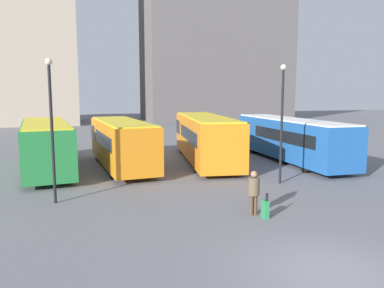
% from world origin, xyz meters
% --- Properties ---
extents(ground_plane, '(160.00, 160.00, 0.00)m').
position_xyz_m(ground_plane, '(0.00, 0.00, 0.00)').
color(ground_plane, slate).
extents(building_block_right, '(25.01, 11.71, 26.99)m').
position_xyz_m(building_block_right, '(17.90, 55.18, 13.50)').
color(building_block_right, '#5B5656').
rests_on(building_block_right, ground_plane).
extents(bus_0, '(3.50, 10.41, 2.86)m').
position_xyz_m(bus_0, '(-7.69, 15.90, 1.56)').
color(bus_0, '#237A38').
rests_on(bus_0, ground_plane).
extents(bus_1, '(3.16, 9.58, 2.88)m').
position_xyz_m(bus_1, '(-3.36, 15.43, 1.56)').
color(bus_1, orange).
rests_on(bus_1, ground_plane).
extents(bus_2, '(4.35, 11.74, 3.02)m').
position_xyz_m(bus_2, '(2.24, 16.01, 1.64)').
color(bus_2, orange).
rests_on(bus_2, ground_plane).
extents(bus_3, '(2.87, 12.02, 2.84)m').
position_xyz_m(bus_3, '(7.69, 14.50, 1.56)').
color(bus_3, '#1E56A3').
rests_on(bus_3, ground_plane).
extents(traveler, '(0.43, 0.43, 1.67)m').
position_xyz_m(traveler, '(0.22, 4.73, 0.99)').
color(traveler, '#4C3828').
rests_on(traveler, ground_plane).
extents(suitcase, '(0.18, 0.32, 0.96)m').
position_xyz_m(suitcase, '(0.46, 4.27, 0.34)').
color(suitcase, '#28844C').
rests_on(suitcase, ground_plane).
extents(lamp_post_0, '(0.28, 0.28, 5.87)m').
position_xyz_m(lamp_post_0, '(-6.90, 8.56, 3.44)').
color(lamp_post_0, black).
rests_on(lamp_post_0, ground_plane).
extents(lamp_post_1, '(0.28, 0.28, 5.90)m').
position_xyz_m(lamp_post_1, '(3.76, 8.85, 3.46)').
color(lamp_post_1, black).
rests_on(lamp_post_1, ground_plane).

